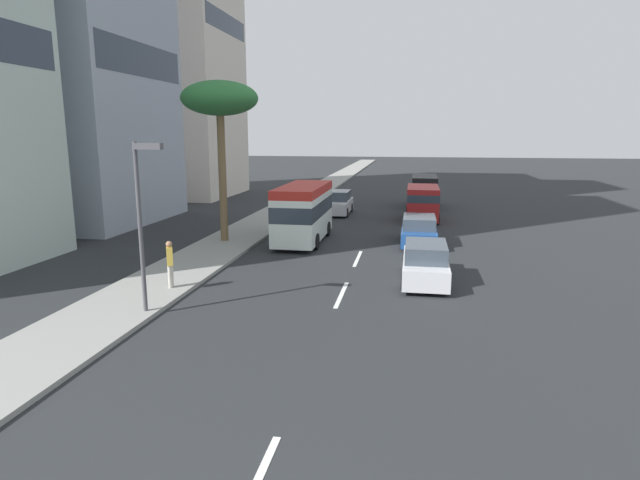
{
  "coord_description": "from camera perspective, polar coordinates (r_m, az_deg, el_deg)",
  "views": [
    {
      "loc": [
        -4.25,
        -2.47,
        5.92
      ],
      "look_at": [
        17.42,
        1.34,
        1.44
      ],
      "focal_mm": 29.62,
      "sensor_mm": 36.0,
      "label": 1
    }
  ],
  "objects": [
    {
      "name": "ground_plane",
      "position": [
        36.32,
        5.94,
        2.07
      ],
      "size": [
        198.0,
        198.0,
        0.0
      ],
      "primitive_type": "plane",
      "color": "#26282B"
    },
    {
      "name": "sidewalk_right",
      "position": [
        37.51,
        -5.25,
        2.5
      ],
      "size": [
        162.0,
        3.23,
        0.15
      ],
      "primitive_type": "cube",
      "color": "gray",
      "rests_on": "ground_plane"
    },
    {
      "name": "car_fourth",
      "position": [
        21.71,
        11.3,
        -2.45
      ],
      "size": [
        4.66,
        1.84,
        1.61
      ],
      "color": "silver",
      "rests_on": "ground_plane"
    },
    {
      "name": "street_lamp",
      "position": [
        17.67,
        -18.63,
        3.53
      ],
      "size": [
        0.24,
        0.97,
        5.51
      ],
      "color": "#4C4C51",
      "rests_on": "sidewalk_right"
    },
    {
      "name": "palm_tree",
      "position": [
        28.85,
        -10.78,
        14.51
      ],
      "size": [
        4.01,
        4.01,
        8.44
      ],
      "color": "brown",
      "rests_on": "sidewalk_right"
    },
    {
      "name": "van_third",
      "position": [
        43.75,
        11.19,
        5.41
      ],
      "size": [
        5.13,
        2.09,
        2.51
      ],
      "color": "black",
      "rests_on": "ground_plane"
    },
    {
      "name": "pedestrian_near_lamp",
      "position": [
        20.67,
        -15.91,
        -2.28
      ],
      "size": [
        0.39,
        0.34,
        1.79
      ],
      "rotation": [
        0.0,
        0.0,
        3.62
      ],
      "color": "beige",
      "rests_on": "sidewalk_right"
    },
    {
      "name": "van_fifth",
      "position": [
        36.77,
        11.02,
        4.14
      ],
      "size": [
        4.65,
        2.21,
        2.34
      ],
      "color": "#A51E1E",
      "rests_on": "ground_plane"
    },
    {
      "name": "lane_stripe_mid",
      "position": [
        19.76,
        2.34,
        -5.91
      ],
      "size": [
        3.2,
        0.16,
        0.01
      ],
      "primitive_type": "cube",
      "color": "silver",
      "rests_on": "ground_plane"
    },
    {
      "name": "lane_stripe_far",
      "position": [
        25.34,
        4.1,
        -2.01
      ],
      "size": [
        3.2,
        0.16,
        0.01
      ],
      "primitive_type": "cube",
      "color": "silver",
      "rests_on": "ground_plane"
    },
    {
      "name": "car_sixth",
      "position": [
        28.92,
        10.64,
        1.0
      ],
      "size": [
        4.76,
        1.9,
        1.56
      ],
      "color": "#1E478C",
      "rests_on": "ground_plane"
    },
    {
      "name": "minibus_lead",
      "position": [
        28.95,
        -1.8,
        3.15
      ],
      "size": [
        6.5,
        2.32,
        3.13
      ],
      "rotation": [
        0.0,
        0.0,
        3.14
      ],
      "color": "silver",
      "rests_on": "ground_plane"
    },
    {
      "name": "office_tower_far",
      "position": [
        54.86,
        -17.58,
        22.97
      ],
      "size": [
        10.93,
        13.93,
        34.58
      ],
      "color": "silver",
      "rests_on": "ground_plane"
    },
    {
      "name": "car_second",
      "position": [
        39.2,
        1.94,
        4.0
      ],
      "size": [
        4.45,
        1.88,
        1.7
      ],
      "rotation": [
        0.0,
        0.0,
        3.14
      ],
      "color": "silver",
      "rests_on": "ground_plane"
    }
  ]
}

